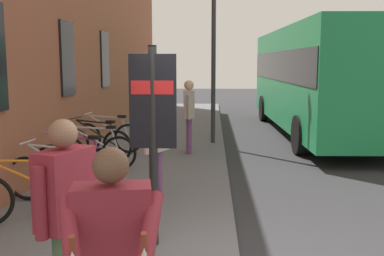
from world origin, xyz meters
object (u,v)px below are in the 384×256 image
(bicycle_far_end, at_px, (29,196))
(pedestrian_near_bus, at_px, (155,139))
(tourist_with_hotdogs, at_px, (113,250))
(bicycle_mid_rack, at_px, (96,144))
(bicycle_by_door, at_px, (108,137))
(bicycle_leaning_wall, at_px, (58,178))
(bicycle_beside_lamp, at_px, (77,164))
(bicycle_under_window, at_px, (94,152))
(pedestrian_crossing_street, at_px, (66,202))
(city_bus, at_px, (316,75))
(transit_info_sign, at_px, (153,114))
(pedestrian_by_facade, at_px, (189,109))
(street_lamp, at_px, (214,19))

(bicycle_far_end, distance_m, pedestrian_near_bus, 2.07)
(pedestrian_near_bus, distance_m, tourist_with_hotdogs, 4.43)
(bicycle_mid_rack, bearing_deg, bicycle_by_door, -2.77)
(bicycle_leaning_wall, distance_m, bicycle_beside_lamp, 1.00)
(bicycle_under_window, distance_m, tourist_with_hotdogs, 6.69)
(bicycle_by_door, distance_m, pedestrian_crossing_street, 7.59)
(bicycle_by_door, relative_size, city_bus, 0.17)
(pedestrian_near_bus, bearing_deg, bicycle_leaning_wall, 95.65)
(transit_info_sign, height_order, pedestrian_near_bus, transit_info_sign)
(pedestrian_by_facade, bearing_deg, bicycle_mid_rack, 116.05)
(city_bus, relative_size, pedestrian_by_facade, 5.96)
(bicycle_by_door, height_order, pedestrian_crossing_street, pedestrian_crossing_street)
(bicycle_beside_lamp, distance_m, bicycle_mid_rack, 2.08)
(bicycle_beside_lamp, height_order, pedestrian_by_facade, pedestrian_by_facade)
(bicycle_far_end, distance_m, pedestrian_crossing_street, 2.82)
(city_bus, distance_m, pedestrian_crossing_street, 12.26)
(pedestrian_crossing_street, height_order, street_lamp, street_lamp)
(bicycle_mid_rack, xyz_separation_m, tourist_with_hotdogs, (-7.34, -1.98, 0.66))
(bicycle_mid_rack, distance_m, street_lamp, 4.67)
(transit_info_sign, distance_m, street_lamp, 7.45)
(city_bus, bearing_deg, bicycle_by_door, 123.85)
(city_bus, height_order, street_lamp, street_lamp)
(bicycle_beside_lamp, height_order, pedestrian_near_bus, pedestrian_near_bus)
(bicycle_beside_lamp, bearing_deg, tourist_with_hotdogs, -161.09)
(bicycle_beside_lamp, xyz_separation_m, transit_info_sign, (-2.63, -1.72, 1.21))
(bicycle_far_end, distance_m, bicycle_under_window, 3.13)
(bicycle_far_end, relative_size, bicycle_beside_lamp, 0.99)
(bicycle_beside_lamp, relative_size, bicycle_mid_rack, 0.99)
(bicycle_leaning_wall, distance_m, bicycle_under_window, 2.14)
(city_bus, relative_size, pedestrian_near_bus, 6.40)
(tourist_with_hotdogs, bearing_deg, street_lamp, -3.74)
(bicycle_mid_rack, distance_m, transit_info_sign, 5.22)
(bicycle_far_end, relative_size, bicycle_by_door, 0.96)
(bicycle_mid_rack, height_order, pedestrian_crossing_street, pedestrian_crossing_street)
(tourist_with_hotdogs, bearing_deg, bicycle_mid_rack, 15.11)
(bicycle_leaning_wall, height_order, pedestrian_crossing_street, pedestrian_crossing_street)
(pedestrian_crossing_street, bearing_deg, pedestrian_near_bus, -4.79)
(bicycle_under_window, xyz_separation_m, city_bus, (5.84, -5.74, 1.41))
(bicycle_by_door, distance_m, street_lamp, 4.20)
(pedestrian_near_bus, bearing_deg, pedestrian_crossing_street, 175.21)
(bicycle_mid_rack, xyz_separation_m, pedestrian_near_bus, (-2.92, -1.70, 0.62))
(pedestrian_near_bus, xyz_separation_m, street_lamp, (5.42, -0.92, 2.33))
(bicycle_by_door, bearing_deg, transit_info_sign, -161.89)
(bicycle_far_end, xyz_separation_m, bicycle_mid_rack, (4.06, 0.09, 0.00))
(pedestrian_by_facade, height_order, street_lamp, street_lamp)
(bicycle_mid_rack, relative_size, bicycle_by_door, 0.98)
(bicycle_leaning_wall, relative_size, bicycle_under_window, 1.00)
(bicycle_far_end, relative_size, pedestrian_near_bus, 1.03)
(bicycle_by_door, distance_m, pedestrian_near_bus, 4.27)
(city_bus, xyz_separation_m, pedestrian_near_bus, (-7.83, 4.22, -0.79))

